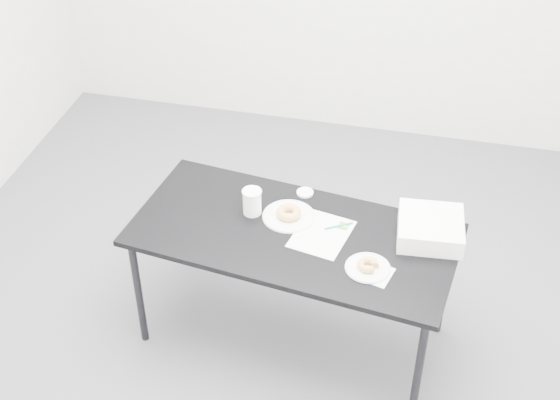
% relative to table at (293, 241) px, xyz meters
% --- Properties ---
extents(floor, '(4.00, 4.00, 0.00)m').
position_rel_table_xyz_m(floor, '(-0.17, 0.12, -0.65)').
color(floor, '#4E4D52').
rests_on(floor, ground).
extents(table, '(1.63, 0.92, 0.71)m').
position_rel_table_xyz_m(table, '(0.00, 0.00, 0.00)').
color(table, black).
rests_on(table, floor).
extents(scorecard, '(0.30, 0.35, 0.00)m').
position_rel_table_xyz_m(scorecard, '(0.13, 0.02, 0.05)').
color(scorecard, white).
rests_on(scorecard, table).
extents(logo_patch, '(0.06, 0.06, 0.00)m').
position_rel_table_xyz_m(logo_patch, '(0.22, 0.10, 0.06)').
color(logo_patch, green).
rests_on(logo_patch, scorecard).
extents(pen, '(0.13, 0.08, 0.01)m').
position_rel_table_xyz_m(pen, '(0.20, 0.09, 0.06)').
color(pen, '#0B8275').
rests_on(pen, scorecard).
extents(napkin, '(0.18, 0.18, 0.00)m').
position_rel_table_xyz_m(napkin, '(0.42, -0.20, 0.05)').
color(napkin, white).
rests_on(napkin, table).
extents(plate_near, '(0.21, 0.21, 0.01)m').
position_rel_table_xyz_m(plate_near, '(0.38, -0.17, 0.06)').
color(plate_near, white).
rests_on(plate_near, napkin).
extents(donut_near, '(0.13, 0.13, 0.03)m').
position_rel_table_xyz_m(donut_near, '(0.38, -0.17, 0.08)').
color(donut_near, '#BE833C').
rests_on(donut_near, plate_near).
extents(plate_far, '(0.26, 0.26, 0.01)m').
position_rel_table_xyz_m(plate_far, '(-0.05, 0.11, 0.06)').
color(plate_far, white).
rests_on(plate_far, table).
extents(donut_far, '(0.16, 0.16, 0.04)m').
position_rel_table_xyz_m(donut_far, '(-0.05, 0.11, 0.08)').
color(donut_far, '#BE833C').
rests_on(donut_far, plate_far).
extents(coffee_cup, '(0.09, 0.09, 0.14)m').
position_rel_table_xyz_m(coffee_cup, '(-0.23, 0.10, 0.12)').
color(coffee_cup, white).
rests_on(coffee_cup, table).
extents(cup_lid, '(0.09, 0.09, 0.01)m').
position_rel_table_xyz_m(cup_lid, '(-0.01, 0.31, 0.06)').
color(cup_lid, white).
rests_on(cup_lid, table).
extents(bakery_box, '(0.33, 0.33, 0.10)m').
position_rel_table_xyz_m(bakery_box, '(0.63, 0.12, 0.10)').
color(bakery_box, white).
rests_on(bakery_box, table).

